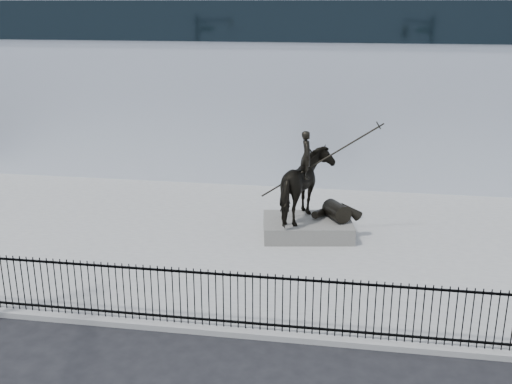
# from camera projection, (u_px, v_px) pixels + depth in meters

# --- Properties ---
(ground) EXTENTS (120.00, 120.00, 0.00)m
(ground) POSITION_uv_depth(u_px,v_px,m) (221.00, 361.00, 13.50)
(ground) COLOR black
(ground) RESTS_ON ground
(plaza) EXTENTS (30.00, 12.00, 0.15)m
(plaza) POSITION_uv_depth(u_px,v_px,m) (266.00, 241.00, 20.06)
(plaza) COLOR gray
(plaza) RESTS_ON ground
(building) EXTENTS (44.00, 14.00, 9.00)m
(building) POSITION_uv_depth(u_px,v_px,m) (302.00, 67.00, 30.94)
(building) COLOR silver
(building) RESTS_ON ground
(picket_fence) EXTENTS (22.10, 0.10, 1.50)m
(picket_fence) POSITION_uv_depth(u_px,v_px,m) (231.00, 299.00, 14.40)
(picket_fence) COLOR black
(picket_fence) RESTS_ON plaza
(statue_plinth) EXTENTS (3.24, 2.48, 0.55)m
(statue_plinth) POSITION_uv_depth(u_px,v_px,m) (307.00, 227.00, 20.32)
(statue_plinth) COLOR #5F5D57
(statue_plinth) RESTS_ON plaza
(equestrian_statue) EXTENTS (3.75, 2.63, 3.21)m
(equestrian_statue) POSITION_uv_depth(u_px,v_px,m) (310.00, 187.00, 19.88)
(equestrian_statue) COLOR black
(equestrian_statue) RESTS_ON statue_plinth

